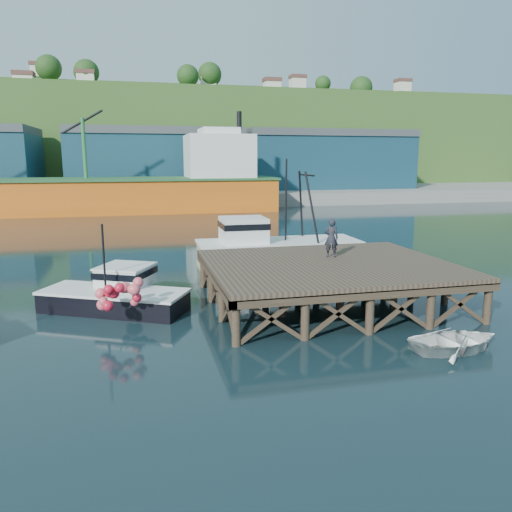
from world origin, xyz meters
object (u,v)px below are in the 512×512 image
object	(u,v)px
boat_black	(117,293)
trawler	(275,246)
dockworker	(331,238)
dinghy	(456,341)

from	to	relation	value
boat_black	trawler	bearing A→B (deg)	63.09
boat_black	dockworker	xyz separation A→B (m)	(11.02, -0.13, 2.34)
dockworker	boat_black	bearing A→B (deg)	17.11
boat_black	trawler	size ratio (longest dim) A/B	0.68
trawler	dinghy	bearing A→B (deg)	-79.54
boat_black	trawler	world-z (taller)	trawler
trawler	dinghy	world-z (taller)	trawler
boat_black	dockworker	world-z (taller)	boat_black
trawler	dinghy	distance (m)	16.12
boat_black	dockworker	bearing A→B (deg)	26.63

